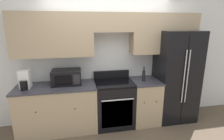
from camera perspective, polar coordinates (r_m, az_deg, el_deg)
The scene contains 9 objects.
ground_plane at distance 3.58m, azimuth 1.00°, elevation -19.67°, with size 12.00×12.00×0.00m, color brown.
wall_back at distance 3.55m, azimuth -0.87°, elevation 6.69°, with size 8.00×0.39×2.60m.
lower_cabinets_left at distance 3.58m, azimuth -17.21°, elevation -11.83°, with size 1.47×0.64×0.91m.
lower_cabinets_right at distance 3.79m, azimuth 10.47°, elevation -9.86°, with size 0.57×0.64×0.91m.
oven_range at distance 3.61m, azimuth 0.68°, elevation -10.78°, with size 0.75×0.65×1.07m.
refrigerator at distance 3.97m, azimuth 19.69°, elevation -1.80°, with size 0.82×0.79×1.90m.
microwave at distance 3.43m, azimuth -14.60°, elevation -2.20°, with size 0.54×0.39×0.27m.
bottle at distance 3.54m, azimuth 10.32°, elevation -1.74°, with size 0.06×0.06×0.29m.
paper_towel_holder at distance 3.45m, azimuth -26.58°, elevation -2.94°, with size 0.18×0.26×0.33m.
Camera 1 is at (-0.62, -2.88, 2.03)m, focal length 28.00 mm.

